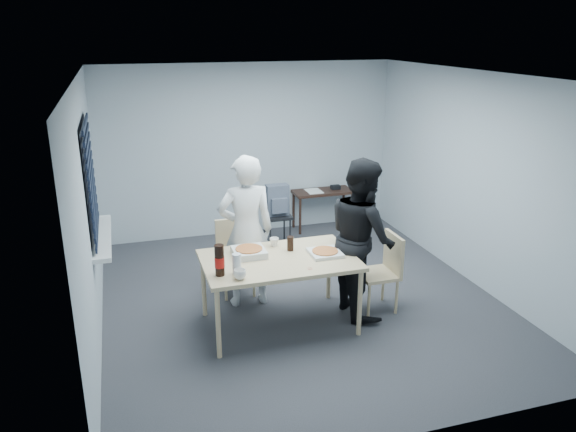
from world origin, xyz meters
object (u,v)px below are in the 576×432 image
object	(u,v)px
mug_b	(274,242)
soda_bottle	(220,261)
chair_right	(384,267)
dining_table	(279,264)
person_black	(362,237)
chair_far	(235,251)
backpack	(277,200)
person_white	(246,232)
side_table	(323,195)
stool	(277,222)
mug_a	(240,274)

from	to	relation	value
mug_b	soda_bottle	bearing A→B (deg)	-140.70
chair_right	mug_b	bearing A→B (deg)	164.72
dining_table	person_black	size ratio (longest dim) A/B	0.90
chair_far	backpack	size ratio (longest dim) A/B	2.00
chair_right	person_white	bearing A→B (deg)	158.14
person_white	mug_b	world-z (taller)	person_white
backpack	mug_b	world-z (taller)	backpack
person_white	backpack	size ratio (longest dim) A/B	3.98
chair_right	soda_bottle	xyz separation A→B (m)	(-1.91, -0.26, 0.42)
person_black	side_table	bearing A→B (deg)	-11.67
chair_right	side_table	distance (m)	2.77
side_table	mug_b	distance (m)	2.86
chair_right	soda_bottle	distance (m)	1.97
side_table	chair_far	bearing A→B (deg)	-135.05
dining_table	chair_right	size ratio (longest dim) A/B	1.80
backpack	chair_right	bearing A→B (deg)	-68.66
chair_far	mug_b	distance (m)	0.78
dining_table	stool	bearing A→B (deg)	74.47
soda_bottle	mug_a	bearing A→B (deg)	-41.49
chair_far	person_black	world-z (taller)	person_black
person_white	mug_a	xyz separation A→B (m)	(-0.29, -0.99, -0.06)
chair_far	side_table	distance (m)	2.55
person_black	stool	xyz separation A→B (m)	(-0.37, 2.08, -0.47)
chair_far	side_table	world-z (taller)	chair_far
chair_far	stool	size ratio (longest dim) A/B	1.71
chair_right	soda_bottle	bearing A→B (deg)	-172.35
mug_b	soda_bottle	world-z (taller)	soda_bottle
chair_right	soda_bottle	size ratio (longest dim) A/B	2.84
backpack	mug_b	size ratio (longest dim) A/B	4.44
side_table	mug_a	distance (m)	3.77
backpack	side_table	bearing A→B (deg)	39.21
person_black	mug_a	bearing A→B (deg)	106.79
backpack	mug_b	bearing A→B (deg)	-102.94
person_black	mug_b	bearing A→B (deg)	72.62
mug_b	side_table	bearing A→B (deg)	58.66
chair_right	person_white	world-z (taller)	person_white
person_black	backpack	world-z (taller)	person_black
stool	soda_bottle	xyz separation A→B (m)	(-1.26, -2.37, 0.52)
chair_right	backpack	bearing A→B (deg)	107.17
dining_table	mug_a	bearing A→B (deg)	-142.98
dining_table	person_black	bearing A→B (deg)	3.92
person_white	soda_bottle	world-z (taller)	person_white
person_black	side_table	size ratio (longest dim) A/B	1.88
chair_right	chair_far	bearing A→B (deg)	147.66
mug_b	soda_bottle	xyz separation A→B (m)	(-0.71, -0.58, 0.10)
person_black	soda_bottle	world-z (taller)	person_black
person_white	side_table	world-z (taller)	person_white
side_table	mug_a	xyz separation A→B (m)	(-2.03, -3.16, 0.28)
stool	person_white	bearing A→B (deg)	-117.64
stool	mug_b	xyz separation A→B (m)	(-0.55, -1.79, 0.41)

